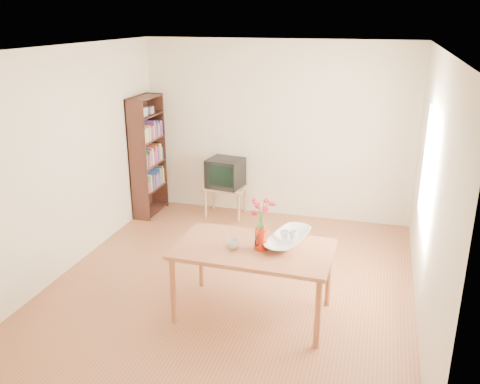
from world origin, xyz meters
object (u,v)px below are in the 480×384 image
(table, at_px, (253,254))
(pitcher, at_px, (261,239))
(television, at_px, (226,172))
(bowl, at_px, (289,222))
(mug, at_px, (233,244))

(table, xyz_separation_m, pitcher, (0.07, 0.00, 0.17))
(pitcher, height_order, television, pitcher)
(table, bearing_deg, television, 114.12)
(bowl, bearing_deg, television, 120.67)
(pitcher, xyz_separation_m, television, (-1.16, 2.55, -0.17))
(table, distance_m, television, 2.77)
(mug, height_order, bowl, bowl)
(bowl, bearing_deg, pitcher, -137.42)
(bowl, relative_size, television, 0.85)
(pitcher, distance_m, bowl, 0.33)
(mug, distance_m, bowl, 0.59)
(television, bearing_deg, table, -58.66)
(table, bearing_deg, pitcher, 2.45)
(television, bearing_deg, mug, -62.85)
(table, height_order, bowl, bowl)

